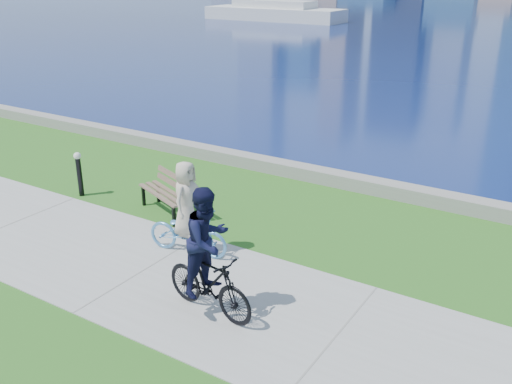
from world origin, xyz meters
TOP-DOWN VIEW (x-y plane):
  - ground at (0.00, 0.00)m, footprint 320.00×320.00m
  - concrete_path at (0.00, 0.00)m, footprint 80.00×3.50m
  - seawall at (0.00, 6.20)m, footprint 90.00×0.50m
  - ferry_near at (-26.05, 48.78)m, footprint 15.52×4.43m
  - park_bench at (-1.41, 2.39)m, footprint 1.85×1.20m
  - bollard_lamp at (-4.01, 2.03)m, footprint 0.19×0.19m
  - cyclist_woman at (0.28, 0.99)m, footprint 0.88×1.81m
  - cyclist_man at (1.92, -0.50)m, footprint 0.78×1.88m

SIDE VIEW (x-z plane):
  - ground at x=0.00m, z-range 0.00..0.00m
  - concrete_path at x=0.00m, z-range 0.00..0.02m
  - seawall at x=0.00m, z-range 0.00..0.35m
  - park_bench at x=-1.41m, z-range 0.10..1.00m
  - bollard_lamp at x=-4.01m, z-range 0.08..1.23m
  - cyclist_woman at x=0.28m, z-range -0.23..1.71m
  - ferry_near at x=-26.05m, z-range -0.18..1.93m
  - cyclist_man at x=1.92m, z-range -0.16..2.08m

